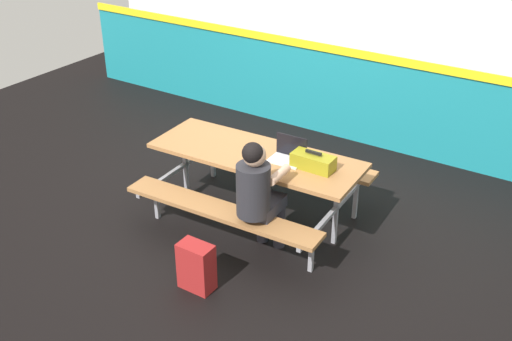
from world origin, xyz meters
TOP-DOWN VIEW (x-y plane):
  - ground_plane at (0.00, 0.00)m, footprint 10.00×10.00m
  - accent_backdrop at (0.00, 2.26)m, footprint 8.00×0.14m
  - picnic_table_main at (0.29, 0.00)m, footprint 2.12×1.63m
  - student_nearer at (0.66, -0.54)m, footprint 0.37×0.53m
  - laptop_silver at (0.62, 0.05)m, footprint 0.33×0.23m
  - toolbox_grey at (0.90, 0.03)m, footprint 0.40×0.18m
  - backpack_dark at (0.46, -1.19)m, footprint 0.30×0.22m

SIDE VIEW (x-z plane):
  - ground_plane at x=0.00m, z-range -0.02..0.00m
  - backpack_dark at x=0.46m, z-range 0.00..0.44m
  - picnic_table_main at x=0.29m, z-range 0.21..0.95m
  - student_nearer at x=0.66m, z-range 0.10..1.31m
  - laptop_silver at x=0.62m, z-range 0.67..0.90m
  - toolbox_grey at x=0.90m, z-range 0.72..0.90m
  - accent_backdrop at x=0.00m, z-range -0.05..2.55m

